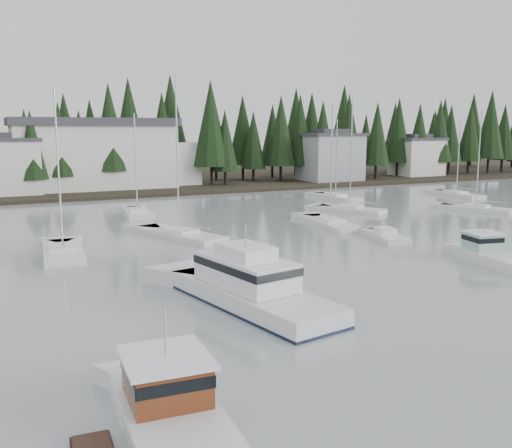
{
  "coord_description": "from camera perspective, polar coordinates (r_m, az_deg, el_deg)",
  "views": [
    {
      "loc": [
        -21.31,
        -9.57,
        9.73
      ],
      "look_at": [
        -2.48,
        29.35,
        2.5
      ],
      "focal_mm": 40.0,
      "sensor_mm": 36.0,
      "label": 1
    }
  ],
  "objects": [
    {
      "name": "far_shore_land",
      "position": [
        109.11,
        -14.49,
        4.07
      ],
      "size": [
        240.0,
        54.0,
        1.0
      ],
      "primitive_type": "cube",
      "color": "black",
      "rests_on": "ground"
    },
    {
      "name": "conifer_treeline",
      "position": [
        98.4,
        -13.21,
        3.56
      ],
      "size": [
        200.0,
        22.0,
        20.0
      ],
      "primitive_type": null,
      "color": "black",
      "rests_on": "ground"
    },
    {
      "name": "house_west",
      "position": [
        88.78,
        -23.75,
        5.41
      ],
      "size": [
        9.54,
        7.42,
        8.75
      ],
      "color": "silver",
      "rests_on": "ground"
    },
    {
      "name": "house_east_a",
      "position": [
        104.77,
        7.43,
        6.77
      ],
      "size": [
        10.6,
        8.48,
        9.25
      ],
      "color": "#999EA0",
      "rests_on": "ground"
    },
    {
      "name": "house_east_b",
      "position": [
        119.75,
        15.8,
        6.59
      ],
      "size": [
        9.54,
        7.42,
        8.25
      ],
      "color": "silver",
      "rests_on": "ground"
    },
    {
      "name": "harbor_inn",
      "position": [
        93.81,
        -14.62,
        6.77
      ],
      "size": [
        29.5,
        11.5,
        10.9
      ],
      "color": "silver",
      "rests_on": "ground"
    },
    {
      "name": "lobster_boat_brown",
      "position": [
        19.04,
        -8.18,
        -19.54
      ],
      "size": [
        5.09,
        9.36,
        4.54
      ],
      "rotation": [
        0.0,
        0.0,
        1.5
      ],
      "color": "silver",
      "rests_on": "ground"
    },
    {
      "name": "cabin_cruiser_center",
      "position": [
        31.98,
        -0.59,
        -6.76
      ],
      "size": [
        5.84,
        12.52,
        5.17
      ],
      "rotation": [
        0.0,
        0.0,
        1.75
      ],
      "color": "silver",
      "rests_on": "ground"
    },
    {
      "name": "lobster_boat_teal",
      "position": [
        45.36,
        22.44,
        -3.0
      ],
      "size": [
        3.94,
        7.68,
        4.07
      ],
      "rotation": [
        0.0,
        0.0,
        1.37
      ],
      "color": "silver",
      "rests_on": "ground"
    },
    {
      "name": "sailboat_2",
      "position": [
        68.79,
        9.34,
        1.3
      ],
      "size": [
        6.47,
        8.73,
        13.78
      ],
      "rotation": [
        0.0,
        0.0,
        2.07
      ],
      "color": "silver",
      "rests_on": "ground"
    },
    {
      "name": "sailboat_4",
      "position": [
        58.66,
        7.41,
        -0.08
      ],
      "size": [
        4.08,
        10.18,
        12.67
      ],
      "rotation": [
        0.0,
        0.0,
        1.45
      ],
      "color": "silver",
      "rests_on": "ground"
    },
    {
      "name": "sailboat_5",
      "position": [
        66.64,
        -11.76,
        0.95
      ],
      "size": [
        3.85,
        8.9,
        11.99
      ],
      "rotation": [
        0.0,
        0.0,
        1.44
      ],
      "color": "silver",
      "rests_on": "ground"
    },
    {
      "name": "sailboat_6",
      "position": [
        47.06,
        -18.72,
        -2.86
      ],
      "size": [
        3.66,
        8.94,
        13.34
      ],
      "rotation": [
        0.0,
        0.0,
        1.48
      ],
      "color": "silver",
      "rests_on": "ground"
    },
    {
      "name": "sailboat_7",
      "position": [
        80.95,
        7.95,
        2.54
      ],
      "size": [
        2.98,
        9.26,
        11.61
      ],
      "rotation": [
        0.0,
        0.0,
        1.61
      ],
      "color": "silver",
      "rests_on": "ground"
    },
    {
      "name": "sailboat_9",
      "position": [
        73.54,
        21.1,
        1.3
      ],
      "size": [
        5.84,
        8.9,
        12.51
      ],
      "rotation": [
        0.0,
        0.0,
        1.98
      ],
      "color": "silver",
      "rests_on": "ground"
    },
    {
      "name": "sailboat_10",
      "position": [
        52.51,
        -7.71,
        -1.19
      ],
      "size": [
        6.3,
        10.97,
        15.05
      ],
      "rotation": [
        0.0,
        0.0,
        1.91
      ],
      "color": "silver",
      "rests_on": "ground"
    },
    {
      "name": "sailboat_11",
      "position": [
        88.92,
        19.39,
        2.71
      ],
      "size": [
        3.21,
        9.43,
        11.53
      ],
      "rotation": [
        0.0,
        0.0,
        1.52
      ],
      "color": "silver",
      "rests_on": "ground"
    },
    {
      "name": "runabout_1",
      "position": [
        52.31,
        12.77,
        -1.32
      ],
      "size": [
        3.62,
        6.53,
        1.42
      ],
      "rotation": [
        0.0,
        0.0,
        1.33
      ],
      "color": "silver",
      "rests_on": "ground"
    }
  ]
}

